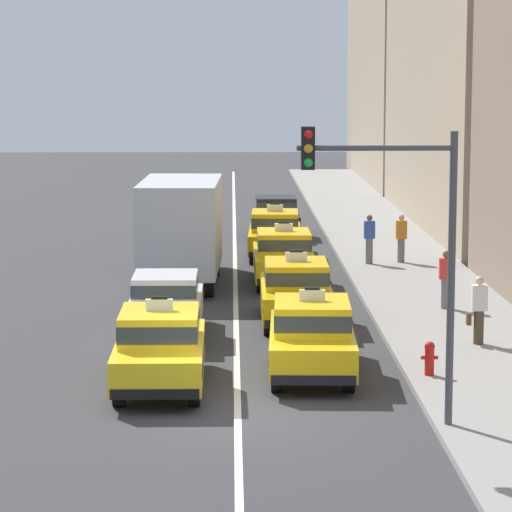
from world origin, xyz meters
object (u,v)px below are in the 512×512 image
object	(u,v)px
pedestrian_trailing	(401,238)
traffic_light_pole	(399,225)
pedestrian_near_crosswalk	(446,279)
sedan_left_second	(166,303)
fire_hydrant	(429,357)
sedan_right_fifth	(276,215)
pedestrian_by_storefront	(369,239)
taxi_right_second	(296,290)
taxi_right_third	(284,256)
taxi_right_nearest	(312,336)
taxi_right_fourth	(275,233)
box_truck_left_third	(182,227)
taxi_left_nearest	(160,347)
pedestrian_mid_block	(479,310)

from	to	relation	value
pedestrian_trailing	traffic_light_pole	world-z (taller)	traffic_light_pole
pedestrian_near_crosswalk	traffic_light_pole	xyz separation A→B (m)	(-2.80, -11.65, 2.87)
sedan_left_second	fire_hydrant	xyz separation A→B (m)	(5.83, -4.88, -0.30)
sedan_right_fifth	pedestrian_by_storefront	bearing A→B (deg)	-71.41
taxi_right_second	pedestrian_near_crosswalk	world-z (taller)	taxi_right_second
traffic_light_pole	taxi_right_second	bearing A→B (deg)	97.32
taxi_right_third	fire_hydrant	xyz separation A→B (m)	(2.59, -12.83, -0.33)
taxi_right_nearest	traffic_light_pole	bearing A→B (deg)	-74.38
sedan_left_second	taxi_right_nearest	xyz separation A→B (m)	(3.37, -4.21, 0.03)
taxi_right_nearest	pedestrian_by_storefront	xyz separation A→B (m)	(2.85, 15.36, 0.11)
taxi_right_nearest	taxi_right_fourth	bearing A→B (deg)	90.69
box_truck_left_third	pedestrian_trailing	world-z (taller)	box_truck_left_third
sedan_left_second	pedestrian_by_storefront	bearing A→B (deg)	60.83
pedestrian_by_storefront	fire_hydrant	size ratio (longest dim) A/B	2.25
fire_hydrant	pedestrian_trailing	bearing A→B (deg)	84.77
pedestrian_near_crosswalk	fire_hydrant	bearing A→B (deg)	-101.64
taxi_right_fourth	box_truck_left_third	bearing A→B (deg)	-118.89
box_truck_left_third	taxi_right_fourth	size ratio (longest dim) A/B	1.52
taxi_right_fourth	pedestrian_near_crosswalk	distance (m)	11.51
taxi_right_second	pedestrian_trailing	world-z (taller)	taxi_right_second
taxi_right_nearest	taxi_right_fourth	world-z (taller)	same
taxi_right_fourth	taxi_right_second	bearing A→B (deg)	-89.27
taxi_right_fourth	traffic_light_pole	distance (m)	22.58
taxi_right_fourth	sedan_right_fifth	world-z (taller)	taxi_right_fourth
fire_hydrant	sedan_right_fifth	bearing A→B (deg)	95.72
box_truck_left_third	taxi_right_nearest	xyz separation A→B (m)	(3.24, -12.31, -0.90)
sedan_left_second	taxi_right_nearest	bearing A→B (deg)	-51.35
taxi_left_nearest	pedestrian_near_crosswalk	xyz separation A→B (m)	(7.29, 8.20, 0.07)
taxi_right_second	pedestrian_mid_block	distance (m)	5.31
taxi_right_fourth	pedestrian_near_crosswalk	size ratio (longest dim) A/B	2.92
taxi_left_nearest	traffic_light_pole	bearing A→B (deg)	-37.54
pedestrian_by_storefront	pedestrian_trailing	distance (m)	1.15
taxi_left_nearest	fire_hydrant	xyz separation A→B (m)	(5.68, 0.42, -0.33)
box_truck_left_third	taxi_right_nearest	size ratio (longest dim) A/B	1.52
taxi_right_second	sedan_right_fifth	xyz separation A→B (m)	(0.07, 17.99, -0.03)
taxi_right_third	pedestrian_mid_block	xyz separation A→B (m)	(4.22, -9.67, 0.08)
pedestrian_mid_block	pedestrian_by_storefront	distance (m)	12.93
pedestrian_near_crosswalk	pedestrian_trailing	distance (m)	8.56
taxi_right_second	fire_hydrant	world-z (taller)	taxi_right_second
taxi_left_nearest	fire_hydrant	bearing A→B (deg)	4.21
taxi_right_third	taxi_right_fourth	size ratio (longest dim) A/B	0.99
taxi_left_nearest	pedestrian_by_storefront	size ratio (longest dim) A/B	2.78
pedestrian_mid_block	fire_hydrant	xyz separation A→B (m)	(-1.63, -3.15, -0.41)
fire_hydrant	taxi_right_nearest	bearing A→B (deg)	164.91
taxi_right_second	pedestrian_near_crosswalk	xyz separation A→B (m)	(4.12, 1.31, 0.07)
taxi_right_third	taxi_left_nearest	bearing A→B (deg)	-103.14
taxi_right_fourth	pedestrian_mid_block	bearing A→B (deg)	-74.32
taxi_right_third	pedestrian_trailing	world-z (taller)	taxi_right_third
taxi_right_second	taxi_right_third	distance (m)	6.36
pedestrian_mid_block	pedestrian_trailing	bearing A→B (deg)	90.56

